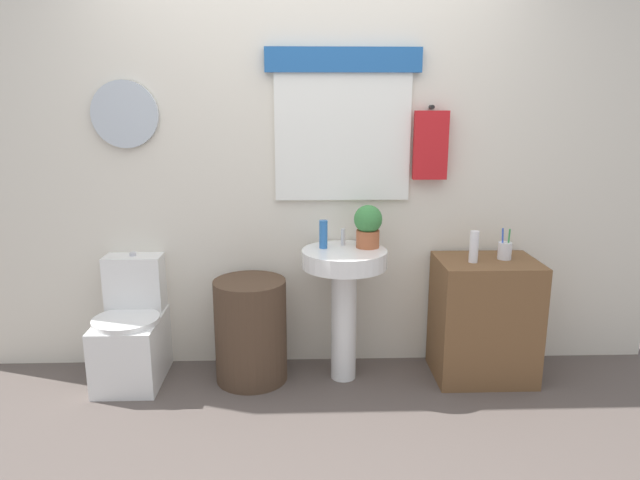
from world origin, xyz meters
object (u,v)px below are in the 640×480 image
object	(u,v)px
toilet	(132,334)
lotion_bottle	(474,247)
pedestal_sink	(344,284)
laundry_hamper	(251,330)
wooden_cabinet	(484,319)
potted_plant	(368,225)
soap_bottle	(323,234)
toothbrush_cup	(505,250)

from	to	relation	value
toilet	lotion_bottle	bearing A→B (deg)	-2.13
lotion_bottle	pedestal_sink	bearing A→B (deg)	176.90
laundry_hamper	wooden_cabinet	distance (m)	1.39
pedestal_sink	wooden_cabinet	size ratio (longest dim) A/B	1.09
potted_plant	lotion_bottle	size ratio (longest dim) A/B	1.38
soap_bottle	lotion_bottle	xyz separation A→B (m)	(0.86, -0.09, -0.06)
toilet	laundry_hamper	world-z (taller)	toilet
toilet	pedestal_sink	bearing A→B (deg)	-1.56
pedestal_sink	toothbrush_cup	bearing A→B (deg)	1.20
wooden_cabinet	soap_bottle	world-z (taller)	soap_bottle
wooden_cabinet	soap_bottle	bearing A→B (deg)	177.02
soap_bottle	potted_plant	xyz separation A→B (m)	(0.26, 0.01, 0.05)
potted_plant	pedestal_sink	bearing A→B (deg)	-156.80
potted_plant	toothbrush_cup	size ratio (longest dim) A/B	1.36
toilet	wooden_cabinet	bearing A→B (deg)	-0.93
potted_plant	toothbrush_cup	bearing A→B (deg)	-2.87
laundry_hamper	soap_bottle	distance (m)	0.72
toilet	pedestal_sink	distance (m)	1.30
laundry_hamper	soap_bottle	xyz separation A→B (m)	(0.43, 0.05, 0.57)
laundry_hamper	lotion_bottle	world-z (taller)	lotion_bottle
pedestal_sink	toothbrush_cup	xyz separation A→B (m)	(0.94, 0.02, 0.19)
laundry_hamper	potted_plant	size ratio (longest dim) A/B	2.46
laundry_hamper	lotion_bottle	distance (m)	1.39
laundry_hamper	toilet	bearing A→B (deg)	177.23
wooden_cabinet	potted_plant	xyz separation A→B (m)	(-0.70, 0.06, 0.57)
pedestal_sink	soap_bottle	world-z (taller)	soap_bottle
laundry_hamper	wooden_cabinet	xyz separation A→B (m)	(1.39, 0.00, 0.06)
pedestal_sink	toothbrush_cup	world-z (taller)	toothbrush_cup
toilet	pedestal_sink	xyz separation A→B (m)	(1.26, -0.03, 0.31)
pedestal_sink	toilet	bearing A→B (deg)	178.44
laundry_hamper	pedestal_sink	size ratio (longest dim) A/B	0.78
pedestal_sink	wooden_cabinet	xyz separation A→B (m)	(0.84, 0.00, -0.23)
toilet	soap_bottle	distance (m)	1.29
pedestal_sink	wooden_cabinet	bearing A→B (deg)	0.00
wooden_cabinet	lotion_bottle	bearing A→B (deg)	-158.43
toilet	potted_plant	bearing A→B (deg)	1.05
pedestal_sink	lotion_bottle	xyz separation A→B (m)	(0.74, -0.04, 0.23)
toilet	pedestal_sink	size ratio (longest dim) A/B	0.94
lotion_bottle	toothbrush_cup	distance (m)	0.21
wooden_cabinet	toothbrush_cup	xyz separation A→B (m)	(0.10, 0.02, 0.42)
laundry_hamper	potted_plant	xyz separation A→B (m)	(0.69, 0.06, 0.62)
toilet	wooden_cabinet	world-z (taller)	toilet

